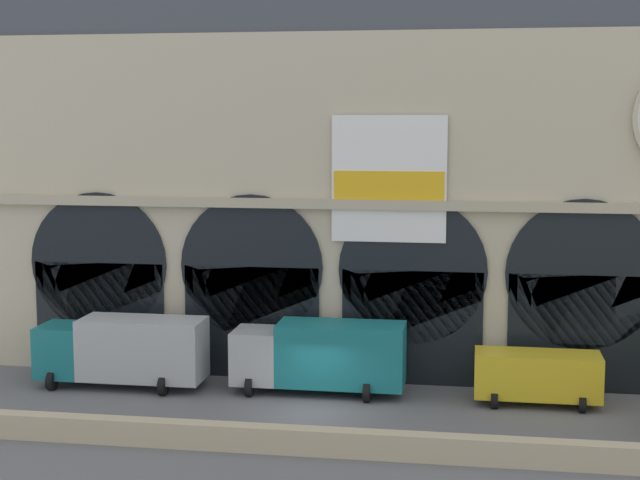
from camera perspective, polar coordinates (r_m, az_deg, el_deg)
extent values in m
plane|color=slate|center=(39.78, -0.45, -10.22)|extent=(200.00, 200.00, 0.00)
cube|color=#BCAD8C|center=(35.22, -1.77, -11.78)|extent=(90.00, 0.70, 0.95)
cube|color=beige|center=(45.45, 1.12, 2.11)|extent=(38.29, 4.84, 15.73)
cube|color=#424751|center=(45.87, 1.21, 14.03)|extent=(38.29, 4.24, 3.25)
cube|color=black|center=(46.75, -12.91, -4.46)|extent=(6.30, 0.20, 5.19)
cylinder|color=black|center=(46.29, -13.00, -1.31)|extent=(6.63, 0.20, 6.63)
cube|color=black|center=(44.52, -4.06, -4.88)|extent=(6.30, 0.20, 5.19)
cylinder|color=black|center=(44.05, -4.09, -1.58)|extent=(6.63, 0.20, 6.63)
cube|color=black|center=(43.45, 5.47, -5.20)|extent=(6.30, 0.20, 5.19)
cylinder|color=black|center=(42.96, 5.51, -1.82)|extent=(6.63, 0.20, 6.63)
cube|color=black|center=(43.61, 15.21, -5.38)|extent=(6.30, 0.20, 5.19)
cylinder|color=black|center=(43.13, 15.33, -2.01)|extent=(6.63, 0.20, 6.63)
cube|color=white|center=(42.47, 4.11, 3.63)|extent=(5.08, 0.12, 5.60)
cube|color=yellow|center=(42.41, 4.09, 3.17)|extent=(4.88, 0.04, 1.38)
cube|color=#B6AB91|center=(42.89, 0.63, 2.16)|extent=(38.29, 0.50, 0.44)
cube|color=#19727A|center=(45.03, -14.99, -6.31)|extent=(2.00, 2.30, 2.30)
cube|color=#ADB2B7|center=(43.60, -10.47, -6.36)|extent=(5.50, 2.30, 2.70)
cylinder|color=black|center=(44.44, -15.61, -8.04)|extent=(0.28, 0.84, 0.84)
cylinder|color=black|center=(46.26, -14.53, -7.40)|extent=(0.28, 0.84, 0.84)
cylinder|color=black|center=(42.59, -9.30, -8.54)|extent=(0.28, 0.84, 0.84)
cylinder|color=black|center=(44.49, -8.45, -7.83)|extent=(0.28, 0.84, 0.84)
cube|color=#ADB2B7|center=(42.65, -3.77, -6.84)|extent=(2.00, 2.30, 2.30)
cube|color=#19727A|center=(41.94, 1.26, -6.79)|extent=(5.50, 2.30, 2.70)
cylinder|color=black|center=(42.00, -4.21, -8.69)|extent=(0.28, 0.84, 0.84)
cylinder|color=black|center=(43.94, -3.58, -7.96)|extent=(0.28, 0.84, 0.84)
cylinder|color=black|center=(41.15, 2.80, -9.02)|extent=(0.28, 0.84, 0.84)
cylinder|color=black|center=(43.13, 3.11, -8.25)|extent=(0.28, 0.84, 0.84)
cube|color=gold|center=(41.60, 12.77, -7.80)|extent=(5.20, 2.00, 1.86)
cylinder|color=black|center=(40.91, 10.30, -9.35)|extent=(0.28, 0.68, 0.68)
cylinder|color=black|center=(42.63, 10.26, -8.66)|extent=(0.28, 0.68, 0.68)
cylinder|color=black|center=(41.14, 15.30, -9.40)|extent=(0.28, 0.68, 0.68)
cylinder|color=black|center=(42.86, 15.05, -8.71)|extent=(0.28, 0.68, 0.68)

